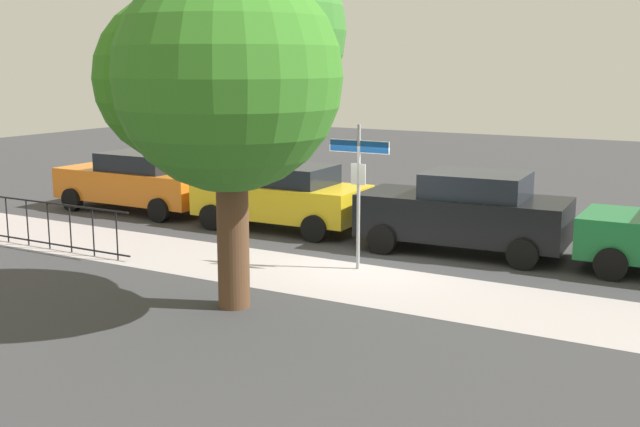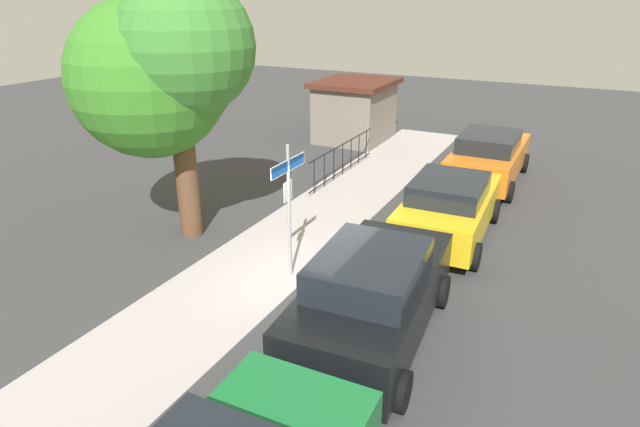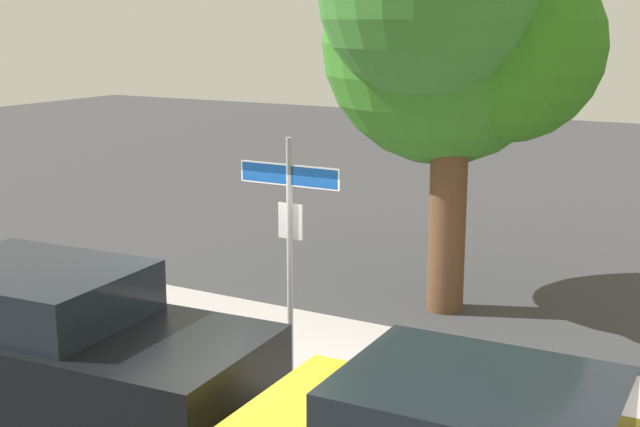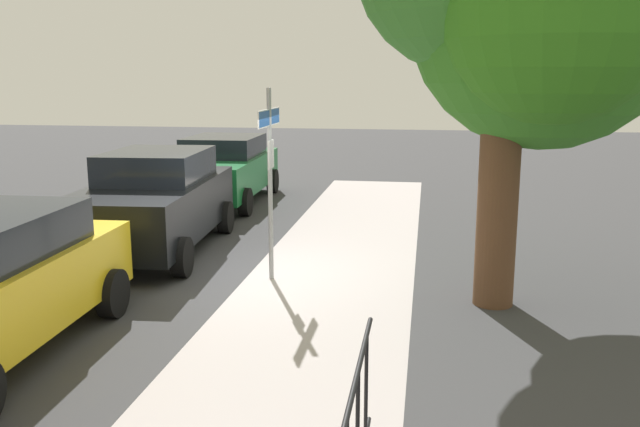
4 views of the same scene
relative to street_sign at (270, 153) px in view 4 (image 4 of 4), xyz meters
The scene contains 5 objects.
ground_plane 2.00m from the street_sign, 107.02° to the right, with size 60.00×60.00×0.00m, color #38383A.
sidewalk_strip 2.86m from the street_sign, 25.58° to the left, with size 24.00×2.60×0.00m, color #AAA1A0.
street_sign is the anchor object (origin of this frame).
car_green 6.81m from the street_sign, 156.72° to the right, with size 4.61×2.23×1.62m.
car_black 2.99m from the street_sign, 119.36° to the right, with size 4.60×2.34×1.78m.
Camera 4 is at (10.05, 2.74, 3.11)m, focal length 38.16 mm.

